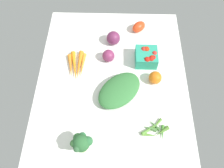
{
  "coord_description": "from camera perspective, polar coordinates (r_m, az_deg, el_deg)",
  "views": [
    {
      "loc": [
        59.26,
        1.52,
        103.11
      ],
      "look_at": [
        0.0,
        0.0,
        4.0
      ],
      "focal_mm": 37.43,
      "sensor_mm": 36.0,
      "label": 1
    }
  ],
  "objects": [
    {
      "name": "tablecloth",
      "position": [
        1.18,
        0.0,
        -0.75
      ],
      "size": [
        104.0,
        76.0,
        2.0
      ],
      "primitive_type": "cube",
      "color": "white",
      "rests_on": "ground"
    },
    {
      "name": "roma_tomato",
      "position": [
        1.39,
        6.55,
        13.73
      ],
      "size": [
        9.79,
        10.02,
        5.61
      ],
      "primitive_type": "ellipsoid",
      "rotation": [
        0.0,
        0.0,
        5.44
      ],
      "color": "#E73F1A",
      "rests_on": "tablecloth"
    },
    {
      "name": "carrot_bunch",
      "position": [
        1.24,
        -8.65,
        4.48
      ],
      "size": [
        18.04,
        10.3,
        2.65
      ],
      "color": "orange",
      "rests_on": "tablecloth"
    },
    {
      "name": "red_onion_near_basket",
      "position": [
        1.31,
        0.21,
        11.17
      ],
      "size": [
        7.52,
        7.52,
        7.52
      ],
      "primitive_type": "sphere",
      "color": "#6F2951",
      "rests_on": "tablecloth"
    },
    {
      "name": "broccoli_head",
      "position": [
        0.99,
        -7.54,
        -14.02
      ],
      "size": [
        8.48,
        9.24,
        11.38
      ],
      "color": "#A2D076",
      "rests_on": "tablecloth"
    },
    {
      "name": "heirloom_tomato_orange",
      "position": [
        1.18,
        10.5,
        1.53
      ],
      "size": [
        6.47,
        6.47,
        6.47
      ],
      "primitive_type": "sphere",
      "color": "orange",
      "rests_on": "tablecloth"
    },
    {
      "name": "berry_basket",
      "position": [
        1.24,
        8.47,
        6.6
      ],
      "size": [
        11.27,
        11.27,
        8.02
      ],
      "color": "teal",
      "rests_on": "tablecloth"
    },
    {
      "name": "red_onion_center",
      "position": [
        1.24,
        -0.88,
        6.91
      ],
      "size": [
        6.52,
        6.52,
        6.52
      ],
      "primitive_type": "sphere",
      "color": "#852F59",
      "rests_on": "tablecloth"
    },
    {
      "name": "okra_pile",
      "position": [
        1.08,
        10.45,
        -10.88
      ],
      "size": [
        10.42,
        12.91,
        1.96
      ],
      "color": "#578C31",
      "rests_on": "tablecloth"
    },
    {
      "name": "leafy_greens_clump",
      "position": [
        1.13,
        1.81,
        -1.51
      ],
      "size": [
        28.0,
        27.68,
        6.17
      ],
      "primitive_type": "ellipsoid",
      "rotation": [
        0.0,
        0.0,
        5.52
      ],
      "color": "#36773A",
      "rests_on": "tablecloth"
    }
  ]
}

